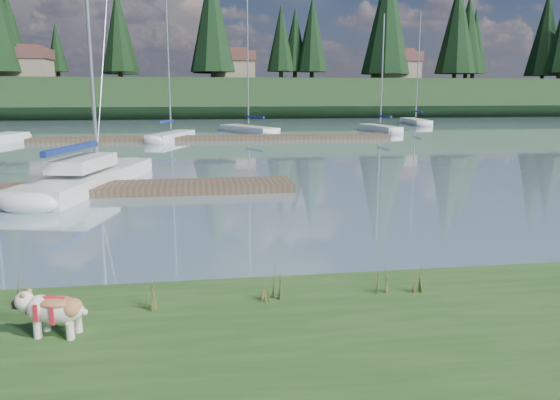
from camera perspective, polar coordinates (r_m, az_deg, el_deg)
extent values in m
plane|color=#809EAD|center=(40.50, -9.56, 6.18)|extent=(200.00, 200.00, 0.00)
cube|color=#1B3118|center=(83.35, -9.19, 10.44)|extent=(200.00, 20.00, 5.00)
cylinder|color=silver|center=(7.84, -24.00, -12.28)|extent=(0.11, 0.11, 0.22)
cylinder|color=silver|center=(8.02, -23.23, -11.70)|extent=(0.11, 0.11, 0.22)
cylinder|color=silver|center=(7.64, -21.07, -12.67)|extent=(0.11, 0.11, 0.22)
cylinder|color=silver|center=(7.82, -20.35, -12.05)|extent=(0.11, 0.11, 0.22)
ellipsoid|color=silver|center=(7.74, -22.23, -10.62)|extent=(0.79, 0.53, 0.34)
ellipsoid|color=#AF7141|center=(7.70, -22.29, -9.86)|extent=(0.57, 0.45, 0.12)
ellipsoid|color=silver|center=(7.91, -25.14, -9.53)|extent=(0.31, 0.32, 0.25)
cube|color=black|center=(7.98, -25.80, -9.75)|extent=(0.11, 0.14, 0.10)
cube|color=white|center=(21.40, -19.26, 1.90)|extent=(3.87, 8.74, 0.70)
ellipsoid|color=white|center=(25.31, -15.36, 3.48)|extent=(2.35, 2.69, 0.70)
cube|color=navy|center=(20.11, -20.95, 5.05)|extent=(1.10, 3.81, 0.20)
cube|color=white|center=(20.87, -19.92, 3.66)|extent=(2.04, 3.33, 0.45)
cube|color=#4C3D2C|center=(20.17, -21.86, 0.98)|extent=(16.00, 2.00, 0.30)
cube|color=#4C3D2C|center=(40.50, -6.72, 6.47)|extent=(26.00, 2.20, 0.30)
ellipsoid|color=white|center=(45.01, -25.55, 6.02)|extent=(2.03, 2.31, 0.70)
cube|color=white|center=(40.67, -11.29, 6.45)|extent=(3.39, 6.17, 0.70)
ellipsoid|color=white|center=(43.47, -9.74, 6.80)|extent=(1.81, 2.01, 0.70)
cylinder|color=silver|center=(40.59, -11.59, 14.00)|extent=(0.12, 0.12, 9.54)
cube|color=navy|center=(39.83, -11.82, 8.04)|extent=(1.02, 2.33, 0.20)
cube|color=white|center=(47.30, -3.30, 7.29)|extent=(4.65, 7.29, 0.70)
ellipsoid|color=white|center=(50.46, -5.46, 7.51)|extent=(2.30, 2.48, 0.70)
cylinder|color=silver|center=(47.28, -3.39, 14.80)|extent=(0.12, 0.12, 11.22)
cube|color=navy|center=(46.38, -2.68, 8.68)|extent=(1.44, 2.70, 0.20)
cube|color=white|center=(49.09, 10.43, 7.27)|extent=(2.12, 6.05, 0.70)
ellipsoid|color=white|center=(51.75, 8.96, 7.51)|extent=(1.50, 1.77, 0.70)
cylinder|color=silver|center=(49.02, 10.65, 13.28)|extent=(0.12, 0.12, 9.14)
cube|color=navy|center=(48.31, 10.91, 8.59)|extent=(0.51, 2.36, 0.20)
cube|color=white|center=(61.41, 13.97, 7.89)|extent=(2.56, 7.44, 0.70)
ellipsoid|color=white|center=(64.93, 13.13, 8.09)|extent=(1.83, 2.17, 0.70)
cylinder|color=silver|center=(61.39, 14.24, 13.50)|extent=(0.12, 0.12, 10.87)
cube|color=navy|center=(60.40, 14.27, 8.94)|extent=(0.56, 2.90, 0.20)
cone|color=#475B23|center=(8.25, -14.00, -9.05)|extent=(0.03, 0.03, 0.59)
cone|color=brown|center=(8.20, -13.25, -9.60)|extent=(0.03, 0.03, 0.47)
cone|color=#475B23|center=(8.27, -13.57, -8.78)|extent=(0.03, 0.03, 0.65)
cone|color=brown|center=(8.24, -13.01, -9.69)|extent=(0.03, 0.03, 0.41)
cone|color=#475B23|center=(8.19, -13.90, -9.44)|extent=(0.03, 0.03, 0.53)
cone|color=#475B23|center=(8.36, -1.97, -9.13)|extent=(0.03, 0.03, 0.40)
cone|color=brown|center=(8.32, -1.15, -9.52)|extent=(0.03, 0.03, 0.32)
cone|color=#475B23|center=(8.39, -1.58, -8.91)|extent=(0.03, 0.03, 0.44)
cone|color=brown|center=(8.37, -0.98, -9.54)|extent=(0.03, 0.03, 0.28)
cone|color=#475B23|center=(8.30, -1.77, -9.44)|extent=(0.03, 0.03, 0.36)
cone|color=#475B23|center=(8.76, 10.24, -8.06)|extent=(0.03, 0.03, 0.48)
cone|color=brown|center=(8.75, 11.07, -8.45)|extent=(0.03, 0.03, 0.38)
cone|color=#475B23|center=(8.80, 10.56, -7.82)|extent=(0.03, 0.03, 0.53)
cone|color=brown|center=(8.81, 11.16, -8.49)|extent=(0.03, 0.03, 0.34)
cone|color=#475B23|center=(8.71, 10.53, -8.37)|extent=(0.03, 0.03, 0.43)
cone|color=#475B23|center=(8.99, -25.56, -8.35)|extent=(0.03, 0.03, 0.53)
cone|color=brown|center=(8.91, -24.98, -8.83)|extent=(0.03, 0.03, 0.43)
cone|color=#475B23|center=(8.99, -25.15, -8.14)|extent=(0.03, 0.03, 0.58)
cone|color=brown|center=(8.95, -24.71, -8.91)|extent=(0.03, 0.03, 0.37)
cone|color=#475B23|center=(8.92, -25.57, -8.68)|extent=(0.03, 0.03, 0.48)
cone|color=#475B23|center=(8.45, -0.68, -8.61)|extent=(0.03, 0.03, 0.48)
cone|color=brown|center=(8.42, 0.14, -9.04)|extent=(0.03, 0.03, 0.38)
cone|color=#475B23|center=(8.48, -0.30, -8.38)|extent=(0.03, 0.03, 0.53)
cone|color=brown|center=(8.47, 0.30, -9.09)|extent=(0.03, 0.03, 0.33)
cone|color=#475B23|center=(8.39, -0.47, -8.95)|extent=(0.03, 0.03, 0.43)
cone|color=#475B23|center=(8.92, 13.72, -7.98)|extent=(0.03, 0.03, 0.45)
cone|color=brown|center=(8.91, 14.53, -8.33)|extent=(0.03, 0.03, 0.36)
cone|color=#475B23|center=(8.96, 14.01, -7.75)|extent=(0.03, 0.03, 0.49)
cone|color=brown|center=(8.97, 14.61, -8.37)|extent=(0.03, 0.03, 0.31)
cone|color=#475B23|center=(8.86, 14.03, -8.27)|extent=(0.03, 0.03, 0.40)
cube|color=#33281C|center=(9.40, -12.32, -10.17)|extent=(60.00, 0.50, 0.14)
cylinder|color=#382619|center=(83.07, -16.35, 12.48)|extent=(0.60, 0.60, 1.80)
cone|color=black|center=(83.45, -16.58, 16.49)|extent=(4.84, 4.84, 11.00)
cylinder|color=#382619|center=(76.42, -7.01, 12.99)|extent=(0.60, 0.60, 1.80)
cone|color=black|center=(76.98, -7.14, 18.35)|extent=(6.16, 6.16, 14.00)
cylinder|color=#382619|center=(81.65, 1.57, 12.95)|extent=(0.60, 0.60, 1.80)
cone|color=black|center=(81.94, 1.59, 16.41)|extent=(3.96, 3.96, 9.00)
cylinder|color=#382619|center=(83.01, 10.92, 12.73)|extent=(0.60, 0.60, 1.80)
cone|color=black|center=(83.64, 11.14, 18.28)|extent=(7.04, 7.04, 16.00)
cylinder|color=#382619|center=(91.27, 18.79, 12.19)|extent=(0.60, 0.60, 1.80)
cone|color=black|center=(91.65, 19.05, 16.12)|extent=(5.28, 5.28, 12.00)
cylinder|color=#382619|center=(94.54, 27.09, 11.52)|extent=(0.60, 0.60, 1.80)
cube|color=gray|center=(83.53, -24.92, 12.24)|extent=(6.00, 5.00, 2.80)
cube|color=brown|center=(83.63, -25.04, 13.67)|extent=(6.30, 5.30, 1.40)
cube|color=brown|center=(83.69, -25.09, 14.22)|extent=(4.20, 3.60, 0.70)
cube|color=gray|center=(81.57, -4.96, 13.26)|extent=(6.00, 5.00, 2.80)
cube|color=brown|center=(81.67, -4.98, 14.74)|extent=(6.30, 5.30, 1.40)
cube|color=brown|center=(81.73, -4.99, 15.30)|extent=(4.20, 3.60, 0.70)
cube|color=gray|center=(84.64, 12.01, 12.99)|extent=(6.00, 5.00, 2.80)
cube|color=brown|center=(84.74, 12.07, 14.41)|extent=(6.30, 5.30, 1.40)
cube|color=brown|center=(84.79, 12.10, 14.95)|extent=(4.20, 3.60, 0.70)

